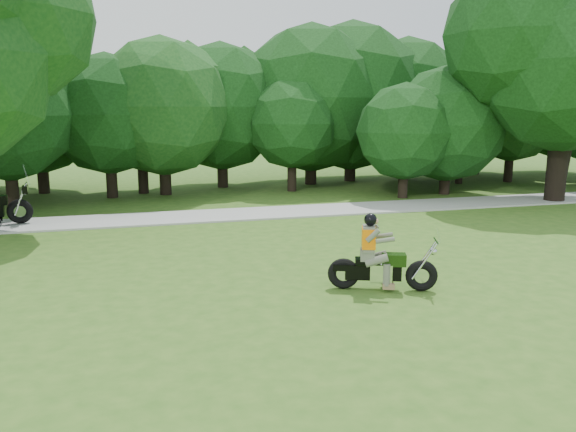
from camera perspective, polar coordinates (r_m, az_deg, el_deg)
name	(u,v)px	position (r m, az deg, el deg)	size (l,w,h in m)	color
ground	(397,277)	(12.58, 11.05, -6.06)	(100.00, 100.00, 0.00)	#315B1A
walkway	(295,211)	(19.85, 0.74, 0.47)	(60.00, 2.20, 0.06)	#9B9B96
tree_line	(285,108)	(26.26, -0.34, 10.95)	(39.27, 11.79, 7.85)	black
big_tree_east	(560,44)	(24.61, 25.93, 15.46)	(9.07, 6.89, 10.46)	black
chopper_motorcycle	(377,262)	(11.46, 9.05, -4.64)	(2.15, 1.13, 1.58)	black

